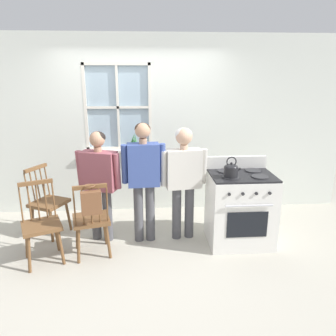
% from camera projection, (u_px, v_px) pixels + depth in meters
% --- Properties ---
extents(ground_plane, '(16.00, 16.00, 0.00)m').
position_uv_depth(ground_plane, '(142.00, 252.00, 4.05)').
color(ground_plane, '#B2AD9E').
extents(wall_back, '(6.40, 0.16, 2.70)m').
position_uv_depth(wall_back, '(142.00, 127.00, 5.02)').
color(wall_back, silver).
rests_on(wall_back, ground_plane).
extents(chair_by_window, '(0.50, 0.49, 0.94)m').
position_uv_depth(chair_by_window, '(91.00, 220.00, 3.89)').
color(chair_by_window, brown).
rests_on(chair_by_window, ground_plane).
extents(chair_near_wall, '(0.54, 0.53, 0.94)m').
position_uv_depth(chair_near_wall, '(41.00, 225.00, 3.76)').
color(chair_near_wall, brown).
rests_on(chair_near_wall, ground_plane).
extents(chair_center_cluster, '(0.55, 0.56, 0.94)m').
position_uv_depth(chair_center_cluster, '(48.00, 203.00, 4.41)').
color(chair_center_cluster, brown).
rests_on(chair_center_cluster, ground_plane).
extents(person_elderly_left, '(0.59, 0.34, 1.45)m').
position_uv_depth(person_elderly_left, '(99.00, 176.00, 4.14)').
color(person_elderly_left, '#4C4C51').
rests_on(person_elderly_left, ground_plane).
extents(person_teen_center, '(0.55, 0.24, 1.56)m').
position_uv_depth(person_teen_center, '(144.00, 172.00, 4.10)').
color(person_teen_center, '#4C4C51').
rests_on(person_teen_center, ground_plane).
extents(person_adult_right, '(0.61, 0.27, 1.48)m').
position_uv_depth(person_adult_right, '(183.00, 173.00, 4.18)').
color(person_adult_right, '#4C4C51').
rests_on(person_adult_right, ground_plane).
extents(stove, '(0.80, 0.68, 1.08)m').
position_uv_depth(stove, '(240.00, 208.00, 4.18)').
color(stove, white).
rests_on(stove, ground_plane).
extents(kettle, '(0.21, 0.17, 0.25)m').
position_uv_depth(kettle, '(231.00, 170.00, 3.89)').
color(kettle, black).
rests_on(kettle, stove).
extents(potted_plant, '(0.14, 0.14, 0.26)m').
position_uv_depth(potted_plant, '(134.00, 145.00, 5.00)').
color(potted_plant, beige).
rests_on(potted_plant, wall_back).
extents(handbag, '(0.23, 0.22, 0.31)m').
position_uv_depth(handbag, '(91.00, 202.00, 3.58)').
color(handbag, brown).
rests_on(handbag, chair_by_window).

